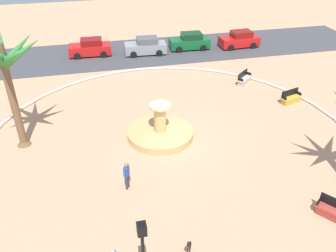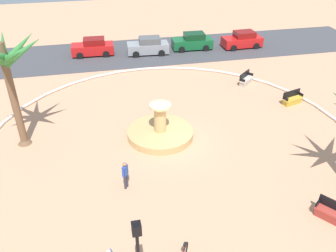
# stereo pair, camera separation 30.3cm
# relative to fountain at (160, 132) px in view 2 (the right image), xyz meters

# --- Properties ---
(ground_plane) EXTENTS (80.00, 80.00, 0.00)m
(ground_plane) POSITION_rel_fountain_xyz_m (0.57, -0.66, -0.32)
(ground_plane) COLOR tan
(plaza_curb) EXTENTS (23.16, 23.16, 0.20)m
(plaza_curb) POSITION_rel_fountain_xyz_m (0.57, -0.66, -0.22)
(plaza_curb) COLOR silver
(plaza_curb) RESTS_ON ground
(street_asphalt) EXTENTS (48.00, 8.00, 0.03)m
(street_asphalt) POSITION_rel_fountain_xyz_m (0.57, 15.32, -0.31)
(street_asphalt) COLOR #424247
(street_asphalt) RESTS_ON ground
(fountain) EXTENTS (4.19, 4.19, 2.30)m
(fountain) POSITION_rel_fountain_xyz_m (0.00, 0.00, 0.00)
(fountain) COLOR tan
(fountain) RESTS_ON ground
(palm_tree_near_fountain) EXTENTS (4.52, 4.60, 6.71)m
(palm_tree_near_fountain) POSITION_rel_fountain_xyz_m (-8.38, 0.99, 4.90)
(palm_tree_near_fountain) COLOR brown
(palm_tree_near_fountain) RESTS_ON ground
(bench_east) EXTENTS (1.68, 0.93, 1.00)m
(bench_east) POSITION_rel_fountain_xyz_m (10.36, 2.25, 0.02)
(bench_east) COLOR gold
(bench_east) RESTS_ON ground
(bench_west) EXTENTS (1.53, 1.43, 1.00)m
(bench_west) POSITION_rel_fountain_xyz_m (8.35, 6.18, 0.02)
(bench_west) COLOR beige
(bench_west) RESTS_ON ground
(bench_north) EXTENTS (1.35, 1.58, 1.00)m
(bench_north) POSITION_rel_fountain_xyz_m (6.48, -8.62, 0.02)
(bench_north) COLOR #B73D33
(bench_north) RESTS_ON ground
(person_cyclist_photo) EXTENTS (0.35, 0.47, 1.63)m
(person_cyclist_photo) POSITION_rel_fountain_xyz_m (-2.66, -4.36, 0.59)
(person_cyclist_photo) COLOR #33333D
(person_cyclist_photo) RESTS_ON ground
(parked_car_leftmost) EXTENTS (4.07, 2.04, 1.67)m
(parked_car_leftmost) POSITION_rel_fountain_xyz_m (-3.63, 15.50, 0.46)
(parked_car_leftmost) COLOR red
(parked_car_leftmost) RESTS_ON ground
(parked_car_second) EXTENTS (4.10, 2.11, 1.67)m
(parked_car_second) POSITION_rel_fountain_xyz_m (1.66, 14.69, 0.46)
(parked_car_second) COLOR gray
(parked_car_second) RESTS_ON ground
(parked_car_third) EXTENTS (4.06, 2.03, 1.67)m
(parked_car_third) POSITION_rel_fountain_xyz_m (6.25, 15.09, 0.46)
(parked_car_third) COLOR #145B2D
(parked_car_third) RESTS_ON ground
(parked_car_rightmost) EXTENTS (4.07, 2.05, 1.67)m
(parked_car_rightmost) POSITION_rel_fountain_xyz_m (11.38, 14.53, 0.46)
(parked_car_rightmost) COLOR red
(parked_car_rightmost) RESTS_ON ground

